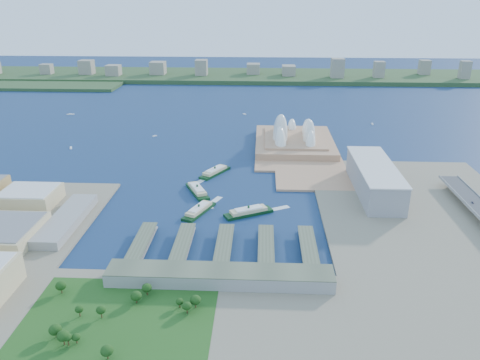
# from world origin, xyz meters

# --- Properties ---
(ground) EXTENTS (3000.00, 3000.00, 0.00)m
(ground) POSITION_xyz_m (0.00, 0.00, 0.00)
(ground) COLOR #0F2049
(ground) RESTS_ON ground
(south_land) EXTENTS (720.00, 180.00, 3.00)m
(south_land) POSITION_xyz_m (0.00, -210.00, 1.50)
(south_land) COLOR gray
(south_land) RESTS_ON ground
(east_land) EXTENTS (240.00, 500.00, 3.00)m
(east_land) POSITION_xyz_m (240.00, -50.00, 1.50)
(east_land) COLOR gray
(east_land) RESTS_ON ground
(peninsula) EXTENTS (135.00, 220.00, 3.00)m
(peninsula) POSITION_xyz_m (107.50, 260.00, 1.50)
(peninsula) COLOR tan
(peninsula) RESTS_ON ground
(far_shore) EXTENTS (2200.00, 260.00, 12.00)m
(far_shore) POSITION_xyz_m (0.00, 980.00, 6.00)
(far_shore) COLOR #2D4926
(far_shore) RESTS_ON ground
(opera_house) EXTENTS (134.00, 180.00, 58.00)m
(opera_house) POSITION_xyz_m (105.00, 280.00, 32.00)
(opera_house) COLOR white
(opera_house) RESTS_ON peninsula
(toaster_building) EXTENTS (45.00, 155.00, 35.00)m
(toaster_building) POSITION_xyz_m (195.00, 80.00, 20.50)
(toaster_building) COLOR gray
(toaster_building) RESTS_ON east_land
(ferry_wharves) EXTENTS (184.00, 90.00, 9.30)m
(ferry_wharves) POSITION_xyz_m (14.00, -75.00, 4.65)
(ferry_wharves) COLOR #4D5540
(ferry_wharves) RESTS_ON ground
(terminal_building) EXTENTS (200.00, 28.00, 12.00)m
(terminal_building) POSITION_xyz_m (15.00, -135.00, 9.00)
(terminal_building) COLOR gray
(terminal_building) RESTS_ON south_land
(park) EXTENTS (150.00, 110.00, 16.00)m
(park) POSITION_xyz_m (-60.00, -190.00, 11.00)
(park) COLOR #194714
(park) RESTS_ON south_land
(far_skyline) EXTENTS (1900.00, 140.00, 55.00)m
(far_skyline) POSITION_xyz_m (0.00, 960.00, 39.50)
(far_skyline) COLOR gray
(far_skyline) RESTS_ON far_shore
(ferry_a) EXTENTS (38.33, 59.15, 11.04)m
(ferry_a) POSITION_xyz_m (-32.96, 71.65, 5.52)
(ferry_a) COLOR black
(ferry_a) RESTS_ON ground
(ferry_b) EXTENTS (42.03, 57.84, 11.02)m
(ferry_b) POSITION_xyz_m (-16.79, 141.11, 5.51)
(ferry_b) COLOR black
(ferry_b) RESTS_ON ground
(ferry_c) EXTENTS (35.75, 57.43, 10.66)m
(ferry_c) POSITION_xyz_m (-22.91, 11.66, 5.33)
(ferry_c) COLOR black
(ferry_c) RESTS_ON ground
(ferry_d) EXTENTS (58.85, 40.12, 11.07)m
(ferry_d) POSITION_xyz_m (35.82, 9.77, 5.54)
(ferry_d) COLOR black
(ferry_d) RESTS_ON ground
(boat_a) EXTENTS (6.97, 12.60, 2.37)m
(boat_a) POSITION_xyz_m (-270.56, 248.59, 1.18)
(boat_a) COLOR white
(boat_a) RESTS_ON ground
(boat_b) EXTENTS (8.23, 8.15, 2.32)m
(boat_b) POSITION_xyz_m (-145.35, 325.98, 1.16)
(boat_b) COLOR white
(boat_b) RESTS_ON ground
(boat_c) EXTENTS (4.11, 11.86, 2.63)m
(boat_c) POSITION_xyz_m (268.81, 431.09, 1.31)
(boat_c) COLOR white
(boat_c) RESTS_ON ground
(boat_d) EXTENTS (15.90, 6.53, 2.62)m
(boat_d) POSITION_xyz_m (-362.42, 481.24, 1.31)
(boat_d) COLOR white
(boat_d) RESTS_ON ground
(boat_e) EXTENTS (8.11, 9.96, 2.43)m
(boat_e) POSITION_xyz_m (11.30, 501.97, 1.21)
(boat_e) COLOR white
(boat_e) RESTS_ON ground
(car_c) EXTENTS (1.94, 4.76, 1.38)m
(car_c) POSITION_xyz_m (296.00, 22.23, 15.54)
(car_c) COLOR slate
(car_c) RESTS_ON expressway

